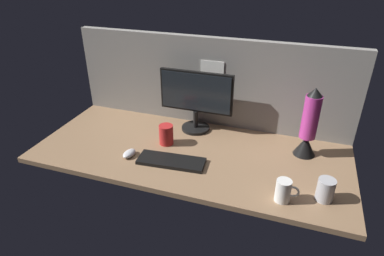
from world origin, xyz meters
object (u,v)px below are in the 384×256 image
(keyboard, at_px, (171,161))
(mouse, at_px, (129,153))
(monitor, at_px, (196,98))
(mug_steel, at_px, (325,190))
(lava_lamp, at_px, (309,128))
(mug_red_plastic, at_px, (166,135))
(mug_ceramic_white, at_px, (284,191))

(keyboard, relative_size, mouse, 3.85)
(mouse, bearing_deg, monitor, 66.48)
(keyboard, height_order, mug_steel, mug_steel)
(monitor, height_order, lava_lamp, lava_lamp)
(monitor, xyz_separation_m, mug_steel, (0.78, -0.46, -0.16))
(mug_red_plastic, height_order, mug_ceramic_white, mug_red_plastic)
(keyboard, relative_size, mug_red_plastic, 3.05)
(mouse, bearing_deg, mug_ceramic_white, 0.31)
(keyboard, xyz_separation_m, lava_lamp, (0.69, 0.33, 0.16))
(monitor, bearing_deg, mug_steel, -30.63)
(mug_ceramic_white, height_order, lava_lamp, lava_lamp)
(mouse, height_order, mug_steel, mug_steel)
(mouse, distance_m, mug_red_plastic, 0.25)
(keyboard, bearing_deg, monitor, 84.30)
(mug_red_plastic, xyz_separation_m, mug_ceramic_white, (0.71, -0.30, -0.00))
(monitor, relative_size, mug_ceramic_white, 4.12)
(mug_red_plastic, xyz_separation_m, lava_lamp, (0.79, 0.15, 0.11))
(mouse, height_order, lava_lamp, lava_lamp)
(keyboard, distance_m, mug_red_plastic, 0.21)
(mug_steel, distance_m, lava_lamp, 0.41)
(keyboard, bearing_deg, lava_lamp, 20.57)
(mouse, relative_size, mug_steel, 0.85)
(mug_ceramic_white, bearing_deg, monitor, 138.37)
(keyboard, distance_m, mouse, 0.25)
(mug_ceramic_white, bearing_deg, mouse, 172.99)
(mug_steel, bearing_deg, mouse, 178.05)
(mug_red_plastic, bearing_deg, mug_ceramic_white, -22.98)
(keyboard, distance_m, lava_lamp, 0.78)
(mouse, relative_size, mug_red_plastic, 0.79)
(mug_red_plastic, height_order, mug_steel, mug_red_plastic)
(monitor, bearing_deg, mouse, -120.84)
(monitor, distance_m, mug_red_plastic, 0.30)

